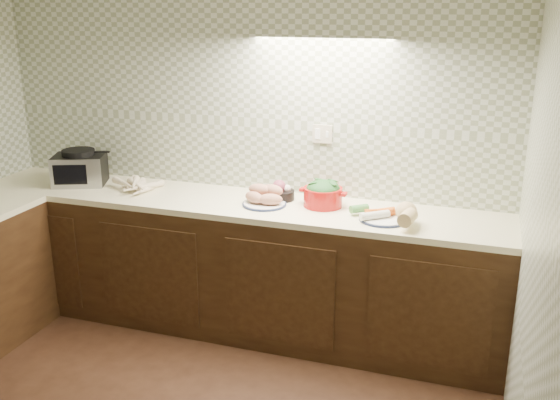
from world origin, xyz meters
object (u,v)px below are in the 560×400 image
(sweet_potato_plate, at_px, (265,197))
(onion_bowl, at_px, (281,192))
(parsnip_pile, at_px, (142,184))
(dutch_oven, at_px, (323,194))
(toaster_oven, at_px, (80,168))
(veg_plate, at_px, (394,214))

(sweet_potato_plate, height_order, onion_bowl, onion_bowl)
(parsnip_pile, height_order, sweet_potato_plate, sweet_potato_plate)
(sweet_potato_plate, distance_m, dutch_oven, 0.37)
(toaster_oven, bearing_deg, onion_bowl, -18.39)
(parsnip_pile, relative_size, veg_plate, 0.98)
(parsnip_pile, distance_m, onion_bowl, 0.99)
(toaster_oven, xyz_separation_m, parsnip_pile, (0.48, 0.02, -0.08))
(sweet_potato_plate, bearing_deg, onion_bowl, 64.15)
(parsnip_pile, bearing_deg, sweet_potato_plate, -3.78)
(dutch_oven, distance_m, veg_plate, 0.50)
(dutch_oven, height_order, veg_plate, dutch_oven)
(onion_bowl, relative_size, dutch_oven, 0.55)
(dutch_oven, bearing_deg, veg_plate, -13.95)
(veg_plate, bearing_deg, dutch_oven, 161.93)
(toaster_oven, distance_m, onion_bowl, 1.48)
(toaster_oven, bearing_deg, parsnip_pile, -19.40)
(toaster_oven, distance_m, veg_plate, 2.24)
(toaster_oven, xyz_separation_m, sweet_potato_plate, (1.41, -0.04, -0.07))
(toaster_oven, relative_size, sweet_potato_plate, 1.50)
(parsnip_pile, bearing_deg, veg_plate, -4.12)
(toaster_oven, xyz_separation_m, dutch_oven, (1.77, 0.05, -0.03))
(toaster_oven, xyz_separation_m, veg_plate, (2.24, -0.10, -0.07))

